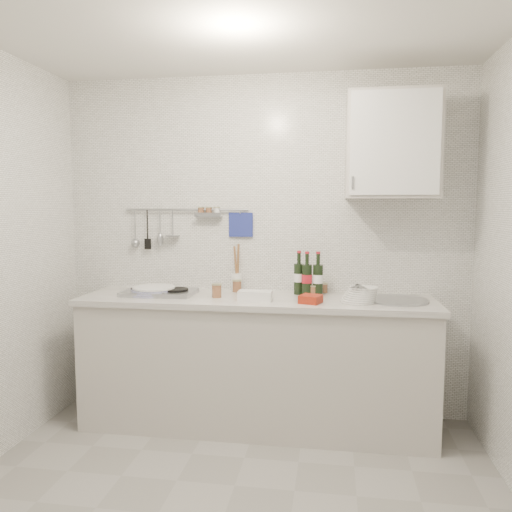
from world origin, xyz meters
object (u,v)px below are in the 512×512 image
Objects in this scene: plate_stack_sink at (360,295)px; utensil_crock at (237,279)px; plate_stack_hob at (152,291)px; wall_cabinet at (392,146)px; wine_bottles at (308,273)px.

utensil_crock is (-0.89, 0.32, 0.03)m from plate_stack_sink.
plate_stack_sink is at bearing -2.29° from plate_stack_hob.
wall_cabinet is 1.03m from wine_bottles.
wall_cabinet is 2.26× the size of wine_bottles.
wall_cabinet is 2.86× the size of plate_stack_sink.
utensil_crock reaches higher than plate_stack_hob.
plate_stack_sink is at bearing -135.96° from wall_cabinet.
utensil_crock is at bearing 24.96° from plate_stack_hob.
wall_cabinet is 1.99× the size of utensil_crock.
utensil_crock is at bearing 173.13° from wall_cabinet.
wall_cabinet is at bearing 44.04° from plate_stack_sink.
wall_cabinet is at bearing -1.03° from wine_bottles.
plate_stack_sink is 0.42m from wine_bottles.
plate_stack_hob is 1.11m from wine_bottles.
plate_stack_hob is 1.07× the size of wine_bottles.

